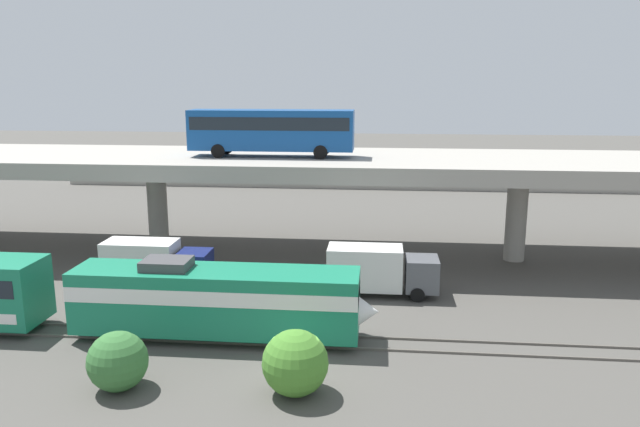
% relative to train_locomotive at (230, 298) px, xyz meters
% --- Properties ---
extents(ground_plane, '(260.00, 260.00, 0.00)m').
position_rel_train_locomotive_xyz_m(ground_plane, '(3.94, -4.00, -2.19)').
color(ground_plane, '#4C4944').
extents(rail_strip_near, '(110.00, 0.12, 0.12)m').
position_rel_train_locomotive_xyz_m(rail_strip_near, '(3.94, -0.72, -2.13)').
color(rail_strip_near, '#59544C').
rests_on(rail_strip_near, ground_plane).
extents(rail_strip_far, '(110.00, 0.12, 0.12)m').
position_rel_train_locomotive_xyz_m(rail_strip_far, '(3.94, 0.72, -2.13)').
color(rail_strip_far, '#59544C').
rests_on(rail_strip_far, ground_plane).
extents(train_locomotive, '(15.64, 3.04, 4.18)m').
position_rel_train_locomotive_xyz_m(train_locomotive, '(0.00, 0.00, 0.00)').
color(train_locomotive, '#197A56').
rests_on(train_locomotive, ground_plane).
extents(highway_overpass, '(96.00, 12.19, 7.58)m').
position_rel_train_locomotive_xyz_m(highway_overpass, '(3.94, 16.00, 4.66)').
color(highway_overpass, '#9E998E').
rests_on(highway_overpass, ground_plane).
extents(transit_bus_on_overpass, '(12.00, 2.68, 3.40)m').
position_rel_train_locomotive_xyz_m(transit_bus_on_overpass, '(-0.47, 15.33, 7.45)').
color(transit_bus_on_overpass, '#14478C').
rests_on(transit_bus_on_overpass, highway_overpass).
extents(service_truck_west, '(6.80, 2.46, 3.04)m').
position_rel_train_locomotive_xyz_m(service_truck_west, '(7.57, 7.43, -0.56)').
color(service_truck_west, '#515459').
rests_on(service_truck_west, ground_plane).
extents(service_truck_east, '(6.80, 2.46, 3.04)m').
position_rel_train_locomotive_xyz_m(service_truck_east, '(-6.80, 7.43, -0.56)').
color(service_truck_east, navy).
rests_on(service_truck_east, ground_plane).
extents(pier_parking_lot, '(72.22, 12.09, 1.72)m').
position_rel_train_locomotive_xyz_m(pier_parking_lot, '(3.94, 51.00, -1.33)').
color(pier_parking_lot, '#9E998E').
rests_on(pier_parking_lot, ground_plane).
extents(parked_car_0, '(4.06, 1.90, 1.50)m').
position_rel_train_locomotive_xyz_m(parked_car_0, '(26.62, 51.43, 0.30)').
color(parked_car_0, '#B7B7BC').
rests_on(parked_car_0, pier_parking_lot).
extents(parked_car_1, '(4.00, 1.97, 1.50)m').
position_rel_train_locomotive_xyz_m(parked_car_1, '(24.56, 49.18, 0.30)').
color(parked_car_1, black).
rests_on(parked_car_1, pier_parking_lot).
extents(parked_car_2, '(4.52, 1.92, 1.50)m').
position_rel_train_locomotive_xyz_m(parked_car_2, '(13.09, 51.14, 0.31)').
color(parked_car_2, maroon).
rests_on(parked_car_2, pier_parking_lot).
extents(parked_car_3, '(4.14, 1.99, 1.50)m').
position_rel_train_locomotive_xyz_m(parked_car_3, '(-2.60, 48.48, 0.30)').
color(parked_car_3, '#B7B7BC').
rests_on(parked_car_3, pier_parking_lot).
extents(parked_car_4, '(4.65, 1.84, 1.50)m').
position_rel_train_locomotive_xyz_m(parked_car_4, '(18.12, 48.80, 0.30)').
color(parked_car_4, '#515459').
rests_on(parked_car_4, pier_parking_lot).
extents(parked_car_5, '(4.39, 1.89, 1.50)m').
position_rel_train_locomotive_xyz_m(parked_car_5, '(-5.42, 53.74, 0.30)').
color(parked_car_5, '#9E998C').
rests_on(parked_car_5, pier_parking_lot).
extents(parked_car_6, '(4.14, 1.88, 1.50)m').
position_rel_train_locomotive_xyz_m(parked_car_6, '(33.21, 50.12, 0.30)').
color(parked_car_6, silver).
rests_on(parked_car_6, pier_parking_lot).
extents(harbor_water, '(140.00, 36.00, 0.01)m').
position_rel_train_locomotive_xyz_m(harbor_water, '(3.94, 74.00, -2.19)').
color(harbor_water, '#385B7A').
rests_on(harbor_water, ground_plane).
extents(shrub_left, '(2.60, 2.60, 2.60)m').
position_rel_train_locomotive_xyz_m(shrub_left, '(-3.54, -5.67, -0.89)').
color(shrub_left, '#366F34').
rests_on(shrub_left, ground_plane).
extents(shrub_right, '(2.84, 2.84, 2.84)m').
position_rel_train_locomotive_xyz_m(shrub_right, '(4.10, -5.32, -0.77)').
color(shrub_right, '#47852C').
rests_on(shrub_right, ground_plane).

